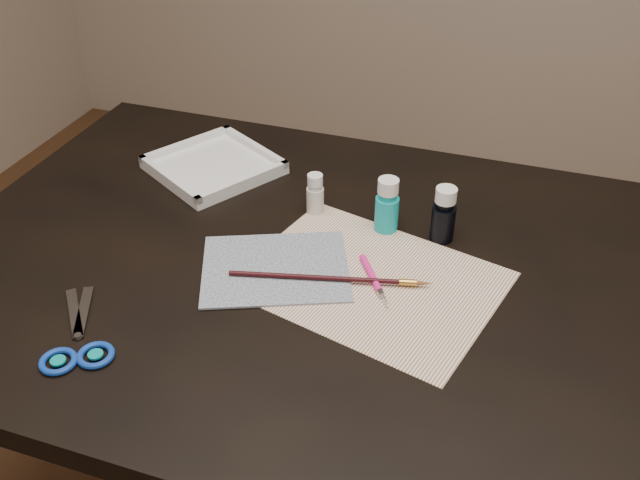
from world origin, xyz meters
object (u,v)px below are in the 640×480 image
(paint_bottle_cyan, at_px, (387,205))
(paint_bottle_navy, at_px, (444,214))
(paint_bottle_white, at_px, (315,194))
(palette_tray, at_px, (214,165))
(canvas, at_px, (275,268))
(paper, at_px, (370,281))
(scissors, at_px, (73,329))

(paint_bottle_cyan, height_order, paint_bottle_navy, same)
(paint_bottle_white, xyz_separation_m, palette_tray, (-0.24, 0.08, -0.03))
(canvas, xyz_separation_m, palette_tray, (-0.24, 0.26, 0.01))
(paper, height_order, palette_tray, palette_tray)
(canvas, bearing_deg, scissors, -134.07)
(paint_bottle_white, bearing_deg, paint_bottle_navy, -2.30)
(paint_bottle_cyan, distance_m, scissors, 0.55)
(canvas, distance_m, paint_bottle_cyan, 0.23)
(paper, height_order, paint_bottle_white, paint_bottle_white)
(paint_bottle_navy, relative_size, scissors, 0.49)
(paper, relative_size, canvas, 1.66)
(paint_bottle_cyan, bearing_deg, paper, -84.85)
(canvas, relative_size, scissors, 1.15)
(paint_bottle_white, distance_m, scissors, 0.48)
(canvas, xyz_separation_m, paint_bottle_white, (0.00, 0.18, 0.04))
(canvas, height_order, paint_bottle_white, paint_bottle_white)
(paint_bottle_white, bearing_deg, paper, -47.50)
(paint_bottle_cyan, xyz_separation_m, scissors, (-0.36, -0.40, -0.04))
(paper, distance_m, scissors, 0.46)
(canvas, height_order, paint_bottle_navy, paint_bottle_navy)
(paint_bottle_white, distance_m, paint_bottle_navy, 0.23)
(paint_bottle_white, bearing_deg, palette_tray, 162.17)
(paper, xyz_separation_m, paint_bottle_cyan, (-0.01, 0.15, 0.05))
(scissors, bearing_deg, paper, -96.06)
(paper, relative_size, paint_bottle_white, 5.07)
(paint_bottle_cyan, relative_size, paint_bottle_navy, 1.01)
(paint_bottle_navy, bearing_deg, paint_bottle_cyan, -177.61)
(paint_bottle_navy, relative_size, palette_tray, 0.47)
(paper, distance_m, palette_tray, 0.46)
(paper, distance_m, canvas, 0.16)
(paint_bottle_white, xyz_separation_m, scissors, (-0.23, -0.42, -0.03))
(scissors, relative_size, palette_tray, 0.96)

